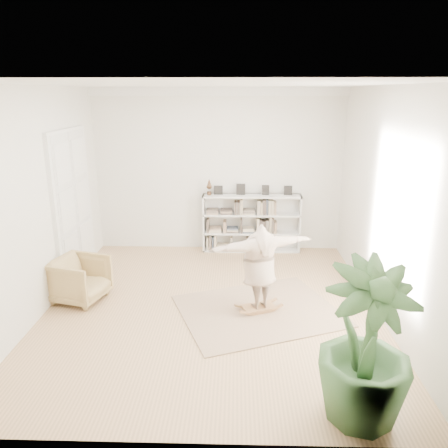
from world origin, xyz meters
The scene contains 9 objects.
floor centered at (0.00, 0.00, 0.00)m, with size 6.00×6.00×0.00m, color #A07C53.
room_shell centered at (0.00, 2.94, 3.51)m, with size 6.00×6.00×6.00m.
doors centered at (-2.70, 1.30, 1.40)m, with size 0.09×1.78×2.92m.
bookshelf centered at (0.74, 2.82, 0.64)m, with size 2.20×0.35×1.64m.
armchair centered at (-2.30, 0.22, 0.39)m, with size 0.82×0.85×0.77m, color tan.
rug centered at (0.79, -0.12, 0.01)m, with size 2.50×2.00×0.02m, color tan.
rocker_board centered at (0.79, -0.12, 0.07)m, with size 0.60×0.48×0.11m.
person centered at (0.79, -0.12, 0.84)m, with size 1.75×0.48×1.42m, color tan.
houseplant centered at (1.79, -2.55, 0.92)m, with size 1.03×1.03×1.83m, color #305329.
Camera 1 is at (0.40, -6.66, 3.48)m, focal length 35.00 mm.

